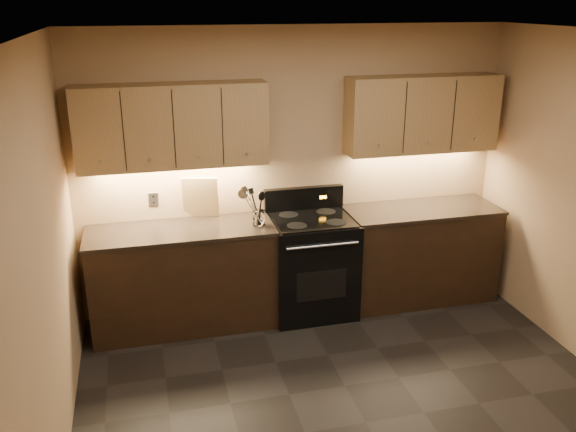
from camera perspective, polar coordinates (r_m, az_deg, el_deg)
name	(u,v)px	position (r m, az deg, el deg)	size (l,w,h in m)	color
floor	(366,423)	(4.55, 7.30, -18.63)	(4.00, 4.00, 0.00)	black
ceiling	(386,38)	(3.58, 9.15, 16.13)	(4.00, 4.00, 0.00)	silver
wall_back	(295,170)	(5.68, 0.61, 4.30)	(4.00, 0.04, 2.60)	tan
wall_left	(37,287)	(3.67, -22.41, -6.14)	(0.04, 4.00, 2.60)	tan
counter_left	(183,278)	(5.52, -9.77, -5.70)	(1.62, 0.62, 0.93)	black
counter_right	(419,253)	(6.09, 12.15, -3.40)	(1.46, 0.62, 0.93)	black
stove	(311,264)	(5.69, 2.18, -4.49)	(0.76, 0.68, 1.14)	black
upper_cab_left	(172,126)	(5.25, -10.76, 8.29)	(1.60, 0.30, 0.70)	tan
upper_cab_right	(422,114)	(5.84, 12.45, 9.30)	(1.44, 0.30, 0.70)	tan
outlet_plate	(154,199)	(5.55, -12.47, 1.52)	(0.09, 0.01, 0.12)	#B2B5BA
utensil_crock	(259,218)	(5.34, -2.76, -0.22)	(0.13, 0.13, 0.13)	white
cutting_board	(200,197)	(5.52, -8.19, 1.75)	(0.32, 0.02, 0.41)	tan
wooden_spoon	(256,208)	(5.28, -3.04, 0.72)	(0.06, 0.06, 0.29)	tan
black_spoon	(258,207)	(5.31, -2.81, 0.83)	(0.06, 0.06, 0.29)	black
black_turner	(259,206)	(5.29, -2.70, 0.98)	(0.08, 0.08, 0.33)	black
steel_spatula	(262,202)	(5.30, -2.45, 1.31)	(0.08, 0.08, 0.39)	silver
steel_skimmer	(262,206)	(5.28, -2.49, 0.98)	(0.09, 0.09, 0.34)	silver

